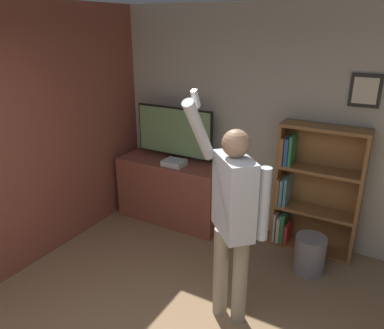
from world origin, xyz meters
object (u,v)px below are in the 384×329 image
Objects in this scene: person at (233,211)px; waste_bin at (310,254)px; television at (174,133)px; game_console at (174,163)px; bookshelf at (310,191)px.

person is 1.41m from waste_bin.
person is at bearing -44.22° from television.
game_console is (0.11, -0.19, -0.32)m from television.
bookshelf is 3.62× the size of waste_bin.
television is 1.77m from bookshelf.
television is 0.52× the size of person.
television reaches higher than bookshelf.
waste_bin is (1.87, -0.34, -0.97)m from television.
television is 2.13m from waste_bin.
game_console is 1.63m from bookshelf.
waste_bin is (0.46, 1.02, -0.85)m from person.
bookshelf is at bearing 10.57° from game_console.
bookshelf is (1.70, 0.11, -0.47)m from television.
waste_bin is at bearing 111.36° from person.
television is 0.39m from game_console.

